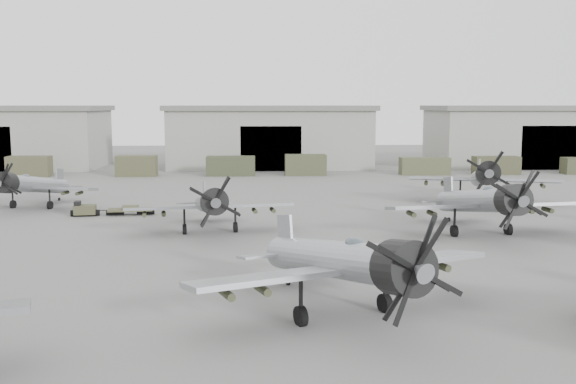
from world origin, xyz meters
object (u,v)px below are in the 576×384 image
at_px(aircraft_near_1, 346,262).
at_px(aircraft_far_1, 484,176).
at_px(tug_trailer, 102,210).
at_px(aircraft_mid_2, 484,201).
at_px(aircraft_mid_1, 210,203).
at_px(aircraft_far_0, 30,185).

relative_size(aircraft_near_1, aircraft_far_1, 0.98).
bearing_deg(tug_trailer, aircraft_mid_2, -25.04).
xyz_separation_m(aircraft_mid_1, aircraft_far_0, (-16.15, 11.32, -0.06)).
distance_m(aircraft_far_0, tug_trailer, 8.04).
xyz_separation_m(aircraft_near_1, aircraft_far_1, (16.73, 31.01, 0.00)).
xyz_separation_m(aircraft_near_1, aircraft_mid_1, (-6.94, 18.25, -0.31)).
bearing_deg(aircraft_far_1, tug_trailer, -155.90).
bearing_deg(aircraft_near_1, aircraft_far_0, 105.58).
relative_size(aircraft_mid_1, aircraft_mid_2, 0.90).
bearing_deg(aircraft_far_1, aircraft_far_0, -162.73).
xyz_separation_m(aircraft_mid_2, tug_trailer, (-27.71, 9.35, -1.90)).
bearing_deg(aircraft_mid_1, tug_trailer, 131.43).
distance_m(aircraft_mid_1, tug_trailer, 12.05).
distance_m(aircraft_far_1, tug_trailer, 33.33).
height_order(aircraft_mid_1, tug_trailer, aircraft_mid_1).
relative_size(aircraft_mid_1, aircraft_far_1, 0.88).
bearing_deg(aircraft_far_0, aircraft_near_1, -40.40).
height_order(aircraft_mid_2, tug_trailer, aircraft_mid_2).
distance_m(aircraft_near_1, aircraft_far_1, 35.23).
distance_m(aircraft_far_0, aircraft_far_1, 39.85).
bearing_deg(aircraft_mid_1, aircraft_far_1, 19.34).
bearing_deg(aircraft_far_0, aircraft_mid_1, -23.41).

